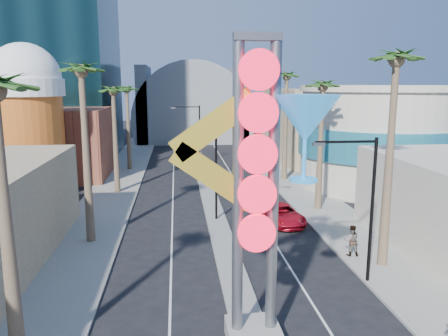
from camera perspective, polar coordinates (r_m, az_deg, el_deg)
sidewalk_west at (r=49.86m, az=-13.56°, el=-1.72°), size 5.00×100.00×0.15m
sidewalk_east at (r=51.00m, az=8.13°, el=-1.24°), size 5.00×100.00×0.15m
median at (r=52.46m, az=-2.80°, el=-0.81°), size 1.60×84.00×0.15m
brick_filler_west at (r=53.32m, az=-20.29°, el=3.00°), size 10.00×10.00×8.00m
filler_east at (r=64.42m, az=11.02°, el=5.61°), size 10.00×20.00×10.00m
beer_mug at (r=45.58m, az=-24.24°, el=6.35°), size 7.00×7.00×14.50m
turquoise_building at (r=48.42m, az=19.59°, el=3.80°), size 16.60×16.60×10.60m
canopy at (r=85.58m, az=-4.21°, el=6.57°), size 22.00×16.00×22.00m
neon_sign at (r=17.03m, az=6.90°, el=-0.63°), size 6.53×2.60×12.55m
streetlight_0 at (r=33.98m, az=-0.11°, el=1.04°), size 3.79×0.25×8.00m
streetlight_1 at (r=57.63m, az=-3.75°, el=5.07°), size 3.79×0.25×8.00m
streetlight_2 at (r=24.13m, az=17.83°, el=-3.69°), size 3.45×0.25×8.00m
palm_1 at (r=29.89m, az=-18.10°, el=10.62°), size 2.40×2.40×12.70m
palm_2 at (r=43.71m, az=-14.27°, el=8.97°), size 2.40×2.40×11.20m
palm_3 at (r=55.62m, az=-12.57°, el=9.38°), size 2.40×2.40×11.20m
palm_5 at (r=26.21m, az=21.51°, el=11.42°), size 2.40×2.40×13.20m
palm_6 at (r=37.28m, az=12.75°, el=9.46°), size 2.40×2.40×11.70m
palm_7 at (r=48.79m, az=8.18°, el=10.93°), size 2.40×2.40×12.70m
red_pickup at (r=34.49m, az=7.58°, el=-5.98°), size 3.15×5.60×1.48m
pedestrian_b at (r=28.65m, az=16.31°, el=-9.06°), size 1.06×0.89×1.96m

